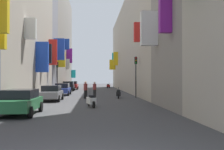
{
  "coord_description": "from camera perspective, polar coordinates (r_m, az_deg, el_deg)",
  "views": [
    {
      "loc": [
        0.22,
        -5.68,
        2.02
      ],
      "look_at": [
        1.86,
        18.12,
        2.32
      ],
      "focal_mm": 43.45,
      "sensor_mm": 36.0,
      "label": 1
    }
  ],
  "objects": [
    {
      "name": "traffic_light_far_corner",
      "position": [
        28.02,
        5.04,
        1.07
      ],
      "size": [
        0.26,
        0.34,
        4.25
      ],
      "color": "#2D2D2D",
      "rests_on": "ground"
    },
    {
      "name": "parked_car_black",
      "position": [
        44.44,
        -9.15,
        -2.29
      ],
      "size": [
        2.0,
        4.25,
        1.54
      ],
      "color": "black",
      "rests_on": "ground"
    },
    {
      "name": "building_left_mid_b",
      "position": [
        38.96,
        -16.23,
        8.85
      ],
      "size": [
        7.39,
        5.33,
        17.01
      ],
      "color": "gray",
      "rests_on": "ground"
    },
    {
      "name": "building_left_mid_c",
      "position": [
        54.08,
        -12.75,
        7.15
      ],
      "size": [
        7.12,
        25.48,
        18.83
      ],
      "color": "gray",
      "rests_on": "ground"
    },
    {
      "name": "parked_car_red",
      "position": [
        49.43,
        -8.32,
        -2.14
      ],
      "size": [
        1.99,
        4.2,
        1.52
      ],
      "color": "#B21E1E",
      "rests_on": "ground"
    },
    {
      "name": "parked_car_green",
      "position": [
        15.98,
        -18.8,
        -5.27
      ],
      "size": [
        1.97,
        4.1,
        1.4
      ],
      "color": "#236638",
      "rests_on": "ground"
    },
    {
      "name": "parked_car_blue",
      "position": [
        33.42,
        -10.4,
        -2.89
      ],
      "size": [
        1.89,
        4.26,
        1.43
      ],
      "color": "navy",
      "rests_on": "ground"
    },
    {
      "name": "pedestrian_near_left",
      "position": [
        29.65,
        -3.69,
        -3.05
      ],
      "size": [
        0.51,
        0.51,
        1.64
      ],
      "color": "black",
      "rests_on": "ground"
    },
    {
      "name": "parked_car_grey",
      "position": [
        25.03,
        -12.64,
        -3.65
      ],
      "size": [
        1.86,
        4.18,
        1.38
      ],
      "color": "slate",
      "rests_on": "ground"
    },
    {
      "name": "ground_plane",
      "position": [
        35.74,
        -4.31,
        -3.96
      ],
      "size": [
        140.0,
        140.0,
        0.0
      ],
      "primitive_type": "plane",
      "color": "#424244"
    },
    {
      "name": "scooter_white",
      "position": [
        19.11,
        -4.38,
        -5.4
      ],
      "size": [
        0.71,
        1.88,
        1.13
      ],
      "color": "silver",
      "rests_on": "ground"
    },
    {
      "name": "scooter_red",
      "position": [
        57.16,
        -0.78,
        -2.29
      ],
      "size": [
        0.81,
        1.75,
        1.13
      ],
      "color": "red",
      "rests_on": "ground"
    },
    {
      "name": "pedestrian_crossing",
      "position": [
        27.27,
        -5.59,
        -3.15
      ],
      "size": [
        0.52,
        0.52,
        1.73
      ],
      "color": "black",
      "rests_on": "ground"
    },
    {
      "name": "building_left_mid_a",
      "position": [
        27.01,
        -21.9,
        9.58
      ],
      "size": [
        7.11,
        19.19,
        13.67
      ],
      "color": "#B2A899",
      "rests_on": "ground"
    },
    {
      "name": "scooter_black",
      "position": [
        27.7,
        1.38,
        -3.95
      ],
      "size": [
        0.57,
        1.9,
        1.13
      ],
      "color": "black",
      "rests_on": "ground"
    },
    {
      "name": "building_right_mid_b",
      "position": [
        44.88,
        6.09,
        5.73
      ],
      "size": [
        7.27,
        43.55,
        14.13
      ],
      "color": "#BCB29E",
      "rests_on": "ground"
    },
    {
      "name": "traffic_light_near_corner",
      "position": [
        37.09,
        -11.44,
        0.64
      ],
      "size": [
        0.26,
        0.34,
        4.25
      ],
      "color": "#2D2D2D",
      "rests_on": "ground"
    }
  ]
}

